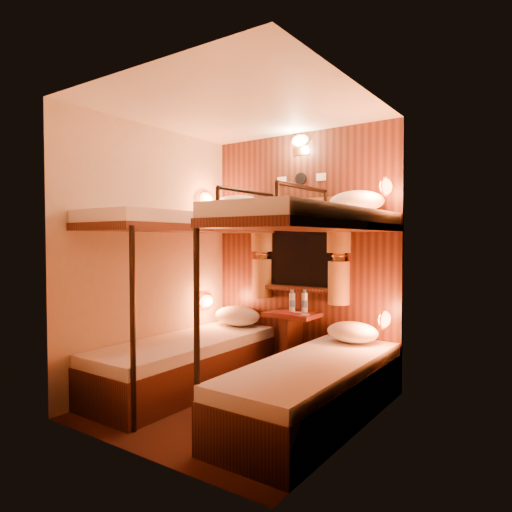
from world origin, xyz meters
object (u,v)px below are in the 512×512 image
Objects in this scene: bottle_left at (292,302)px; bottle_right at (305,303)px; table at (292,337)px; bunk_left at (186,327)px; bunk_right at (314,346)px.

bottle_right is at bearing 14.62° from bottle_left.
bottle_right is (0.11, 0.06, 0.33)m from table.
bottle_right is (0.75, 0.84, 0.19)m from bunk_left.
bunk_right is at bearing -57.17° from bottle_right.
bottle_left is at bearing 129.31° from bunk_right.
bunk_left is at bearing -131.85° from bottle_right.
bunk_right reaches higher than bottle_left.
table is 3.02× the size of bottle_left.
bunk_left reaches higher than bottle_right.
bunk_left is 8.76× the size of bottle_left.
bottle_left is at bearing 51.98° from bunk_left.
bunk_left is 8.44× the size of bottle_right.
bunk_left is 1.00× the size of bunk_right.
bunk_left is 1.14m from bottle_right.
table is (0.65, 0.78, -0.14)m from bunk_left.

